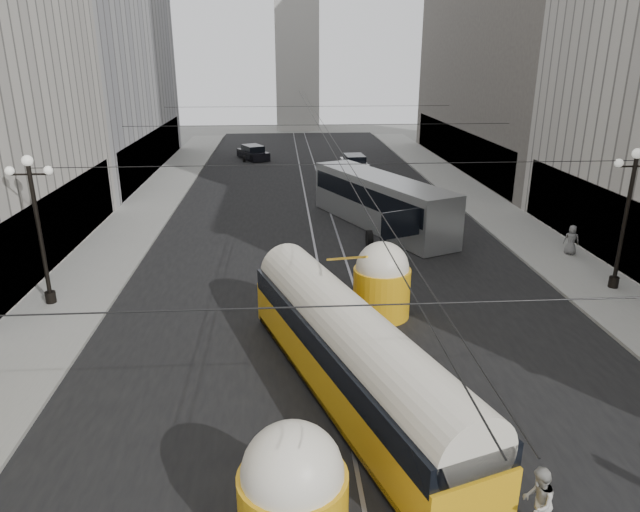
{
  "coord_description": "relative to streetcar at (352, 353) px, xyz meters",
  "views": [
    {
      "loc": [
        -2.54,
        -5.31,
        10.26
      ],
      "look_at": [
        -1.22,
        13.96,
        3.43
      ],
      "focal_mm": 32.0,
      "sensor_mm": 36.0,
      "label": 1
    }
  ],
  "objects": [
    {
      "name": "sedan_dark_far",
      "position": [
        -4.93,
        44.1,
        -0.93
      ],
      "size": [
        3.63,
        4.97,
        1.45
      ],
      "color": "black",
      "rests_on": "ground"
    },
    {
      "name": "building_left_far",
      "position": [
        -19.49,
        37.82,
        12.73
      ],
      "size": [
        12.6,
        28.6,
        28.6
      ],
      "color": "#999999",
      "rests_on": "ground"
    },
    {
      "name": "sidewalk_left",
      "position": [
        -11.5,
        25.82,
        -1.51
      ],
      "size": [
        4.0,
        72.0,
        0.15
      ],
      "primitive_type": "cube",
      "color": "gray",
      "rests_on": "ground"
    },
    {
      "name": "distant_tower",
      "position": [
        0.5,
        69.82,
        13.38
      ],
      "size": [
        6.0,
        6.0,
        31.36
      ],
      "color": "#B2AFA8",
      "rests_on": "ground"
    },
    {
      "name": "sidewalk_right",
      "position": [
        12.5,
        25.82,
        -1.51
      ],
      "size": [
        4.0,
        72.0,
        0.15
      ],
      "primitive_type": "cube",
      "color": "gray",
      "rests_on": "ground"
    },
    {
      "name": "sedan_white_far",
      "position": [
        4.77,
        37.09,
        -0.9
      ],
      "size": [
        2.23,
        4.87,
        1.5
      ],
      "color": "white",
      "rests_on": "ground"
    },
    {
      "name": "rail_right",
      "position": [
        1.25,
        22.32,
        -1.58
      ],
      "size": [
        0.12,
        85.0,
        0.04
      ],
      "primitive_type": "cube",
      "color": "gray",
      "rests_on": "ground"
    },
    {
      "name": "lamppost_left_mid",
      "position": [
        -12.1,
        7.82,
        2.16
      ],
      "size": [
        1.86,
        0.44,
        6.37
      ],
      "color": "black",
      "rests_on": "sidewalk_left"
    },
    {
      "name": "pedestrian_sidewalk_right",
      "position": [
        13.32,
        12.44,
        -0.63
      ],
      "size": [
        0.91,
        0.76,
        1.6
      ],
      "primitive_type": "imported",
      "rotation": [
        0.0,
        0.0,
        2.72
      ],
      "color": "slate",
      "rests_on": "sidewalk_right"
    },
    {
      "name": "pedestrian_crossing_b",
      "position": [
        3.49,
        -5.72,
        -0.72
      ],
      "size": [
        0.98,
        1.05,
        1.73
      ],
      "primitive_type": "imported",
      "rotation": [
        0.0,
        0.0,
        -2.08
      ],
      "color": "#A6A49B",
      "rests_on": "ground"
    },
    {
      "name": "rail_left",
      "position": [
        -0.25,
        22.32,
        -1.58
      ],
      "size": [
        0.12,
        85.0,
        0.04
      ],
      "primitive_type": "cube",
      "color": "gray",
      "rests_on": "ground"
    },
    {
      "name": "city_bus",
      "position": [
        4.09,
        18.76,
        0.16
      ],
      "size": [
        7.39,
        12.97,
        3.18
      ],
      "color": "#9DA0A2",
      "rests_on": "ground"
    },
    {
      "name": "catenary",
      "position": [
        0.62,
        21.32,
        4.3
      ],
      "size": [
        25.0,
        72.0,
        0.23
      ],
      "color": "black",
      "rests_on": "ground"
    },
    {
      "name": "road",
      "position": [
        0.5,
        22.32,
        -1.58
      ],
      "size": [
        20.0,
        85.0,
        0.02
      ],
      "primitive_type": "cube",
      "color": "black",
      "rests_on": "ground"
    },
    {
      "name": "streetcar",
      "position": [
        0.0,
        0.0,
        0.0
      ],
      "size": [
        6.25,
        14.22,
        3.24
      ],
      "color": "gold",
      "rests_on": "ground"
    },
    {
      "name": "lamppost_right_mid",
      "position": [
        13.1,
        7.82,
        2.16
      ],
      "size": [
        1.86,
        0.44,
        6.37
      ],
      "color": "black",
      "rests_on": "sidewalk_right"
    }
  ]
}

